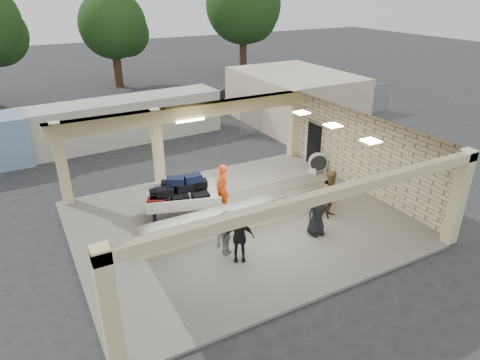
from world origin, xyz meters
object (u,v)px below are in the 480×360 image
car_white_b (304,93)px  container_white (124,120)px  baggage_counter (245,215)px  car_white_a (256,99)px  luggage_cart (180,195)px  passenger_a (331,194)px  car_dark (230,99)px  baggage_handler (222,187)px  passenger_d (318,212)px  passenger_b (239,238)px  passenger_c (227,233)px  drum_fan (318,162)px

car_white_b → container_white: (-14.15, -1.87, 0.43)m
baggage_counter → car_white_a: bearing=58.0°
baggage_counter → luggage_cart: 2.68m
passenger_a → car_white_b: passenger_a is taller
car_dark → car_white_a: bearing=-80.3°
luggage_cart → car_white_a: luggage_cart is taller
baggage_handler → passenger_d: 3.96m
passenger_b → baggage_handler: bearing=97.9°
luggage_cart → passenger_d: size_ratio=1.76×
passenger_b → car_dark: size_ratio=0.38×
passenger_d → car_dark: size_ratio=0.40×
baggage_handler → car_dark: baggage_handler is taller
container_white → passenger_d: bearing=-79.9°
passenger_a → car_white_a: 16.13m
passenger_d → car_dark: passenger_d is taller
car_white_b → car_dark: bearing=92.6°
car_dark → baggage_counter: bearing=-165.0°
passenger_c → baggage_handler: bearing=43.2°
luggage_cart → passenger_a: bearing=-12.6°
drum_fan → passenger_a: bearing=-94.1°
luggage_cart → car_white_a: 16.25m
baggage_counter → passenger_c: 1.89m
drum_fan → passenger_b: (-6.70, -4.46, 0.32)m
drum_fan → passenger_a: (-2.23, -3.60, 0.44)m
car_dark → car_white_b: bearing=-63.8°
passenger_d → container_white: (-3.33, 13.61, 0.24)m
luggage_cart → car_dark: size_ratio=0.71×
passenger_d → passenger_c: bearing=172.2°
luggage_cart → passenger_c: bearing=-66.3°
car_white_a → car_dark: (-1.67, 0.99, 0.03)m
baggage_counter → car_white_b: size_ratio=1.61×
passenger_a → car_white_b: bearing=59.8°
passenger_a → passenger_d: 1.48m
baggage_counter → car_white_b: (12.83, 13.81, 0.22)m
passenger_b → luggage_cart: bearing=124.2°
drum_fan → baggage_handler: baggage_handler is taller
passenger_b → car_white_b: (14.04, 15.55, -0.14)m
passenger_b → passenger_c: 0.52m
drum_fan → car_white_a: 12.00m
drum_fan → car_dark: bearing=109.9°
baggage_counter → passenger_a: 3.41m
baggage_handler → passenger_c: 3.17m
car_white_a → passenger_c: bearing=130.2°
baggage_handler → passenger_a: bearing=51.0°
car_white_b → car_dark: (-5.62, 1.42, -0.06)m
luggage_cart → passenger_c: 3.25m
passenger_c → car_white_b: (14.22, 15.06, -0.10)m
car_white_b → container_white: bearing=114.3°
passenger_d → car_white_b: (10.81, 15.48, -0.19)m
passenger_a → car_white_a: (5.62, 15.12, -0.34)m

